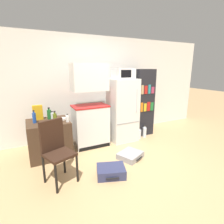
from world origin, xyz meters
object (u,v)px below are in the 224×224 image
(refrigerator, at_px, (123,110))
(suitcase_large_flat, at_px, (111,171))
(bookshelf, at_px, (143,103))
(bottle_milk_white, at_px, (68,119))
(water_bottle_middle, at_px, (145,132))
(bowl, at_px, (63,119))
(bottle_blue_soda, at_px, (34,118))
(suitcase_small_flat, at_px, (130,155))
(kitchen_hutch, at_px, (90,110))
(bottle_olive_oil, at_px, (55,119))
(chair, at_px, (56,146))
(microwave, at_px, (123,73))
(cereal_box, at_px, (38,113))
(bottle_clear_short, at_px, (52,116))
(side_table, at_px, (49,138))
(bottle_green_tall, at_px, (49,114))
(water_bottle_front, at_px, (139,134))

(refrigerator, distance_m, suitcase_large_flat, 1.72)
(bookshelf, relative_size, bottle_milk_white, 10.97)
(water_bottle_middle, bearing_deg, bowl, 178.82)
(bookshelf, xyz_separation_m, water_bottle_middle, (-0.10, -0.25, -0.73))
(bottle_blue_soda, xyz_separation_m, suitcase_small_flat, (1.66, -0.84, -0.78))
(kitchen_hutch, distance_m, bottle_olive_oil, 0.90)
(suitcase_small_flat, bearing_deg, bottle_olive_oil, 131.17)
(kitchen_hutch, bearing_deg, bookshelf, 2.93)
(bottle_olive_oil, distance_m, water_bottle_middle, 2.34)
(chair, bearing_deg, microwave, 8.24)
(bookshelf, bearing_deg, cereal_box, 179.79)
(chair, bearing_deg, bowl, 50.73)
(cereal_box, distance_m, water_bottle_middle, 2.62)
(bookshelf, bearing_deg, bottle_clear_short, -176.56)
(side_table, bearing_deg, microwave, 2.23)
(bowl, bearing_deg, bottle_milk_white, -72.82)
(bookshelf, bearing_deg, bottle_green_tall, -179.19)
(kitchen_hutch, relative_size, water_bottle_middle, 5.61)
(bookshelf, distance_m, water_bottle_front, 0.84)
(chair, xyz_separation_m, suitcase_small_flat, (1.42, 0.08, -0.53))
(bottle_green_tall, relative_size, suitcase_large_flat, 0.44)
(water_bottle_middle, bearing_deg, bottle_olive_oil, -175.28)
(bottle_green_tall, xyz_separation_m, chair, (-0.06, -1.07, -0.25))
(water_bottle_middle, bearing_deg, bookshelf, 69.41)
(bottle_blue_soda, height_order, water_bottle_front, bottle_blue_soda)
(bottle_blue_soda, xyz_separation_m, water_bottle_middle, (2.57, -0.06, -0.70))
(side_table, relative_size, bookshelf, 0.46)
(bottle_blue_soda, xyz_separation_m, bottle_green_tall, (0.29, 0.16, -0.00))
(bottle_clear_short, distance_m, bowl, 0.21)
(kitchen_hutch, bearing_deg, bottle_olive_oil, -156.19)
(chair, distance_m, water_bottle_front, 2.35)
(chair, relative_size, suitcase_small_flat, 1.73)
(bottle_olive_oil, distance_m, suitcase_large_flat, 1.41)
(chair, bearing_deg, kitchen_hutch, 26.55)
(kitchen_hutch, bearing_deg, water_bottle_middle, -7.20)
(bookshelf, bearing_deg, chair, -155.54)
(bookshelf, height_order, bottle_blue_soda, bookshelf)
(bottle_blue_soda, relative_size, suitcase_large_flat, 0.45)
(refrigerator, height_order, microwave, microwave)
(refrigerator, relative_size, chair, 1.53)
(suitcase_small_flat, height_order, water_bottle_front, water_bottle_front)
(bottle_olive_oil, relative_size, cereal_box, 0.84)
(bottle_milk_white, height_order, cereal_box, cereal_box)
(cereal_box, height_order, water_bottle_middle, cereal_box)
(chair, distance_m, suitcase_large_flat, 1.00)
(cereal_box, bearing_deg, bottle_clear_short, -30.21)
(bottle_clear_short, height_order, cereal_box, cereal_box)
(kitchen_hutch, relative_size, suitcase_large_flat, 3.35)
(refrigerator, distance_m, bookshelf, 0.70)
(suitcase_small_flat, bearing_deg, water_bottle_middle, 15.33)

